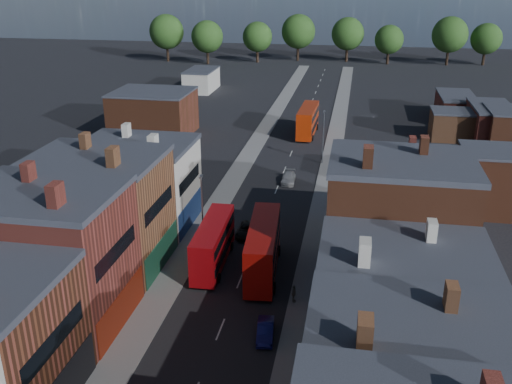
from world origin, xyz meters
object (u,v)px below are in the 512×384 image
at_px(car_2, 247,230).
at_px(ped_3, 294,294).
at_px(car_3, 288,178).
at_px(bus_1, 263,248).
at_px(bus_2, 308,120).
at_px(car_1, 265,331).
at_px(bus_0, 213,243).

xyz_separation_m(car_2, ped_3, (6.70, -12.67, 0.32)).
xyz_separation_m(car_3, ped_3, (4.25, -29.98, 0.28)).
xyz_separation_m(bus_1, car_2, (-3.12, 7.78, -2.07)).
xyz_separation_m(bus_2, car_1, (2.30, -59.75, -2.06)).
distance_m(car_2, car_3, 17.48).
bearing_deg(car_2, bus_2, 87.32).
bearing_deg(car_3, car_1, -87.77).
bearing_deg(bus_1, car_1, -84.08).
relative_size(car_3, ped_3, 2.77).
height_order(bus_2, car_1, bus_2).
bearing_deg(car_1, bus_2, 85.93).
bearing_deg(car_2, car_1, -73.31).
height_order(bus_2, car_2, bus_2).
distance_m(bus_2, car_1, 59.83).
relative_size(bus_1, car_2, 2.68).
bearing_deg(bus_1, car_2, 107.14).
height_order(bus_0, car_3, bus_0).
distance_m(car_3, ped_3, 30.28).
distance_m(bus_0, ped_3, 10.36).
relative_size(bus_1, car_3, 2.60).
relative_size(bus_2, car_1, 3.11).
bearing_deg(car_3, ped_3, -83.90).
bearing_deg(ped_3, car_2, 25.14).
distance_m(bus_0, bus_2, 49.09).
bearing_deg(car_2, ped_3, -61.03).
bearing_deg(bus_0, car_2, 72.82).
bearing_deg(bus_0, car_1, -59.06).
distance_m(bus_1, ped_3, 6.31).
xyz_separation_m(car_1, car_3, (-2.60, 35.40, 0.04)).
xyz_separation_m(bus_0, bus_2, (4.72, 48.86, 0.26)).
bearing_deg(car_2, car_3, 83.04).
relative_size(car_1, car_3, 0.83).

